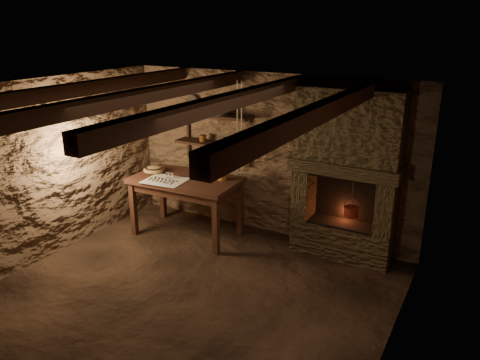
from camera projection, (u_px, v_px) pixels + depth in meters
The scene contains 25 objects.
floor at pixel (193, 291), 5.61m from camera, with size 4.50×4.50×0.00m, color black.
back_wall at pixel (268, 155), 6.88m from camera, with size 4.50×0.04×2.40m, color #493022.
front_wall at pixel (39, 279), 3.57m from camera, with size 4.50×0.04×2.40m, color #493022.
left_wall at pixel (52, 168), 6.27m from camera, with size 0.04×4.00×2.40m, color #493022.
right_wall at pixel (396, 241), 4.18m from camera, with size 0.04×4.00×2.40m, color #493022.
ceiling at pixel (186, 89), 4.84m from camera, with size 4.50×4.00×0.04m, color black.
beam_far_left at pixel (83, 89), 5.56m from camera, with size 0.14×3.95×0.16m, color black.
beam_mid_left at pixel (149, 95), 5.10m from camera, with size 0.14×3.95×0.16m, color black.
beam_mid_right at pixel (227, 102), 4.64m from camera, with size 0.14×3.95×0.16m, color black.
beam_far_right at pixel (323, 111), 4.18m from camera, with size 0.14×3.95×0.16m, color black.
shelf_lower at pixel (213, 144), 7.11m from camera, with size 1.25×0.30×0.04m, color black.
shelf_upper at pixel (213, 115), 6.96m from camera, with size 1.25×0.30×0.04m, color black.
hearth at pixel (346, 170), 6.10m from camera, with size 1.43×0.51×2.30m.
work_table at pixel (187, 204), 6.97m from camera, with size 1.61×0.97×0.90m.
linen_cloth at pixel (165, 180), 6.72m from camera, with size 0.59×0.48×0.01m, color silver.
pewter_cutlery_row at pixel (165, 180), 6.71m from camera, with size 0.50×0.19×0.01m, color gray, non-canonical shape.
drinking_glasses at pixel (171, 176), 6.80m from camera, with size 0.19×0.06×0.08m, color white, non-canonical shape.
stoneware_jug at pixel (222, 166), 6.70m from camera, with size 0.16×0.16×0.48m.
wooden_bowl at pixel (154, 170), 7.09m from camera, with size 0.32×0.32×0.11m, color #A07645.
iron_stockpot at pixel (222, 108), 6.85m from camera, with size 0.26×0.26×0.19m, color #2E2C29.
tin_pan at pixel (192, 102), 7.21m from camera, with size 0.23×0.23×0.03m, color #A3A29D.
small_kettle at pixel (226, 141), 6.98m from camera, with size 0.16×0.12×0.17m, color #A3A29D, non-canonical shape.
rusty_tin at pixel (203, 138), 7.17m from camera, with size 0.10×0.10×0.10m, color #622F13.
red_pot at pixel (351, 211), 6.17m from camera, with size 0.23×0.23×0.54m.
hanging_ropes at pixel (239, 128), 5.88m from camera, with size 0.08×0.08×1.20m, color beige, non-canonical shape.
Camera 1 is at (2.88, -3.99, 3.06)m, focal length 35.00 mm.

